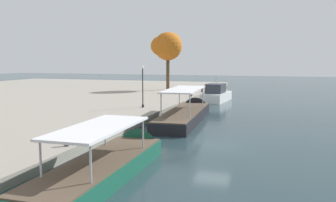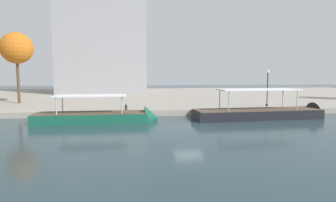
# 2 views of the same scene
# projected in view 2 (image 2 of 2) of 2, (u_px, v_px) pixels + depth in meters

# --- Properties ---
(ground_plane) EXTENTS (220.00, 220.00, 0.00)m
(ground_plane) POSITION_uv_depth(u_px,v_px,m) (189.00, 128.00, 24.15)
(ground_plane) COLOR #23383D
(dock_promenade) EXTENTS (120.00, 55.00, 0.64)m
(dock_promenade) POSITION_uv_depth(u_px,v_px,m) (158.00, 96.00, 58.70)
(dock_promenade) COLOR gray
(dock_promenade) RESTS_ON ground_plane
(tour_boat_1) EXTENTS (12.23, 3.18, 3.81)m
(tour_boat_1) POSITION_uv_depth(u_px,v_px,m) (102.00, 118.00, 27.22)
(tour_boat_1) COLOR #14513D
(tour_boat_1) RESTS_ON ground_plane
(tour_boat_2) EXTENTS (15.19, 4.07, 4.41)m
(tour_boat_2) POSITION_uv_depth(u_px,v_px,m) (266.00, 115.00, 29.56)
(tour_boat_2) COLOR black
(tour_boat_2) RESTS_ON ground_plane
(mooring_bollard_0) EXTENTS (0.31, 0.31, 0.69)m
(mooring_bollard_0) POSITION_uv_depth(u_px,v_px,m) (126.00, 107.00, 31.43)
(mooring_bollard_0) COLOR #2D2D33
(mooring_bollard_0) RESTS_ON dock_promenade
(lamp_post) EXTENTS (0.33, 0.33, 4.67)m
(lamp_post) POSITION_uv_depth(u_px,v_px,m) (267.00, 87.00, 35.38)
(lamp_post) COLOR black
(lamp_post) RESTS_ON dock_promenade
(tree_0) EXTENTS (4.44, 4.44, 10.11)m
(tree_0) POSITION_uv_depth(u_px,v_px,m) (17.00, 48.00, 38.76)
(tree_0) COLOR #4C3823
(tree_0) RESTS_ON dock_promenade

